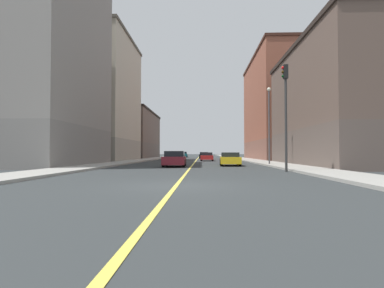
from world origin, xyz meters
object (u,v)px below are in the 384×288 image
(building_right_corner, at_px, (44,57))
(car_blue, at_px, (173,157))
(building_left_mid, at_px, (278,108))
(building_right_distant, at_px, (133,135))
(traffic_light_left_near, at_px, (286,103))
(car_teal, at_px, (184,155))
(car_maroon, at_px, (175,159))
(car_yellow, at_px, (230,159))
(car_white, at_px, (179,155))
(building_right_midblock, at_px, (102,99))
(street_lamp_left_near, at_px, (269,118))
(building_left_near, at_px, (340,105))
(car_red, at_px, (207,157))
(car_black, at_px, (204,155))

(building_right_corner, xyz_separation_m, car_blue, (10.79, 16.04, -9.70))
(building_left_mid, xyz_separation_m, building_right_distant, (-28.18, 11.98, -3.88))
(traffic_light_left_near, height_order, car_blue, traffic_light_left_near)
(car_blue, xyz_separation_m, car_teal, (-0.41, 31.40, 0.06))
(car_maroon, bearing_deg, building_left_mid, 60.13)
(car_maroon, height_order, car_teal, car_teal)
(car_yellow, relative_size, car_white, 1.14)
(building_right_midblock, distance_m, car_white, 23.77)
(street_lamp_left_near, distance_m, car_maroon, 9.99)
(building_left_mid, relative_size, car_teal, 5.01)
(building_left_near, bearing_deg, building_right_distant, 127.94)
(traffic_light_left_near, bearing_deg, building_right_midblock, 128.82)
(car_white, xyz_separation_m, car_teal, (0.25, 10.96, 0.06))
(building_right_midblock, xyz_separation_m, traffic_light_left_near, (20.41, -25.36, -4.82))
(building_right_corner, xyz_separation_m, car_maroon, (12.65, -1.71, -9.64))
(building_left_near, xyz_separation_m, car_yellow, (-10.55, -0.78, -5.17))
(street_lamp_left_near, height_order, car_red, street_lamp_left_near)
(building_left_near, distance_m, street_lamp_left_near, 6.87)
(building_left_mid, height_order, street_lamp_left_near, building_left_mid)
(car_white, xyz_separation_m, car_red, (5.57, -20.12, -0.01))
(building_right_midblock, distance_m, car_maroon, 23.96)
(building_right_corner, bearing_deg, car_yellow, 1.24)
(building_left_near, relative_size, building_left_mid, 0.85)
(car_maroon, bearing_deg, traffic_light_left_near, -41.57)
(building_left_near, height_order, car_white, building_left_near)
(building_right_distant, height_order, car_black, building_right_distant)
(car_white, bearing_deg, car_blue, -88.15)
(car_blue, relative_size, car_yellow, 0.95)
(building_right_distant, relative_size, car_yellow, 4.85)
(building_right_corner, bearing_deg, traffic_light_left_near, -22.83)
(building_right_midblock, height_order, car_maroon, building_right_midblock)
(car_blue, distance_m, car_teal, 31.40)
(car_maroon, bearing_deg, car_teal, 92.65)
(building_right_midblock, bearing_deg, building_left_near, -28.98)
(building_right_distant, height_order, car_teal, building_right_distant)
(building_right_corner, height_order, car_black, building_right_corner)
(car_blue, height_order, car_maroon, car_maroon)
(car_yellow, bearing_deg, car_blue, 113.60)
(car_blue, xyz_separation_m, car_black, (4.61, 18.34, 0.03))
(building_right_distant, relative_size, car_black, 4.87)
(building_right_midblock, relative_size, car_red, 4.39)
(car_blue, bearing_deg, car_teal, 90.76)
(car_red, bearing_deg, building_right_distant, 126.84)
(building_right_corner, height_order, car_teal, building_right_corner)
(building_right_corner, distance_m, car_white, 39.08)
(building_left_mid, height_order, car_teal, building_left_mid)
(car_yellow, distance_m, car_white, 36.87)
(building_right_midblock, xyz_separation_m, car_teal, (10.38, 30.67, -8.53))
(building_left_near, bearing_deg, car_red, 129.40)
(building_right_distant, height_order, car_yellow, building_right_distant)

